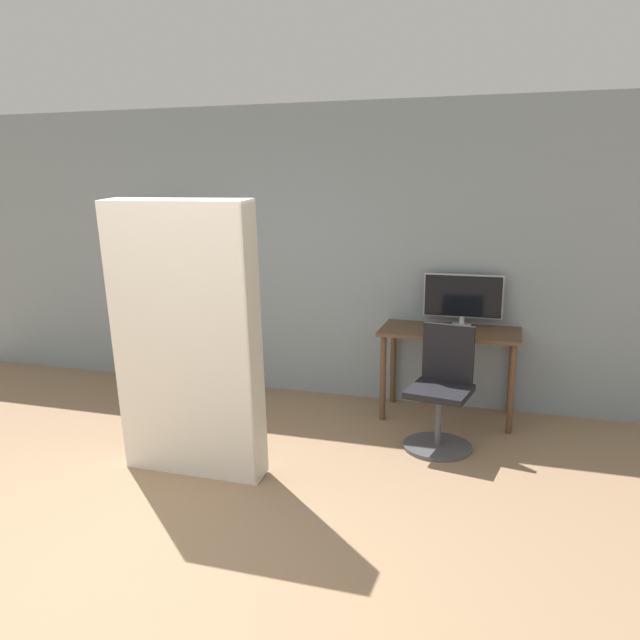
{
  "coord_description": "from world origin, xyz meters",
  "views": [
    {
      "loc": [
        1.91,
        -2.23,
        1.94
      ],
      "look_at": [
        0.69,
        1.82,
        1.05
      ],
      "focal_mm": 35.0,
      "sensor_mm": 36.0,
      "label": 1
    }
  ],
  "objects_px": {
    "monitor": "(463,298)",
    "mattress_near": "(187,342)",
    "bookshelf": "(170,306)",
    "office_chair": "(441,399)"
  },
  "relations": [
    {
      "from": "monitor",
      "to": "mattress_near",
      "type": "xyz_separation_m",
      "value": [
        -1.66,
        -1.85,
        -0.08
      ]
    },
    {
      "from": "monitor",
      "to": "mattress_near",
      "type": "relative_size",
      "value": 0.36
    },
    {
      "from": "bookshelf",
      "to": "mattress_near",
      "type": "distance_m",
      "value": 2.21
    },
    {
      "from": "monitor",
      "to": "bookshelf",
      "type": "bearing_deg",
      "value": -179.86
    },
    {
      "from": "bookshelf",
      "to": "mattress_near",
      "type": "relative_size",
      "value": 0.85
    },
    {
      "from": "office_chair",
      "to": "mattress_near",
      "type": "height_order",
      "value": "mattress_near"
    },
    {
      "from": "monitor",
      "to": "bookshelf",
      "type": "relative_size",
      "value": 0.42
    },
    {
      "from": "bookshelf",
      "to": "mattress_near",
      "type": "xyz_separation_m",
      "value": [
        1.21,
        -1.84,
        0.15
      ]
    },
    {
      "from": "bookshelf",
      "to": "mattress_near",
      "type": "bearing_deg",
      "value": -56.72
    },
    {
      "from": "monitor",
      "to": "bookshelf",
      "type": "distance_m",
      "value": 2.88
    }
  ]
}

